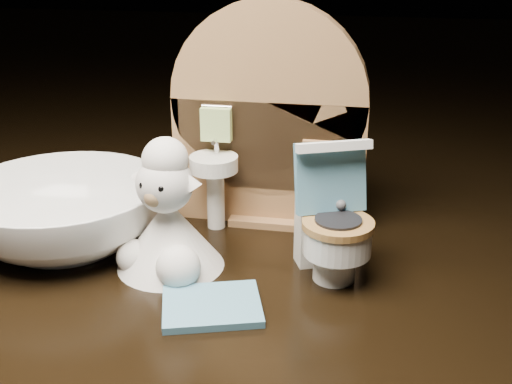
% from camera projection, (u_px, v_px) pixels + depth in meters
% --- Properties ---
extents(backdrop_panel, '(0.13, 0.05, 0.15)m').
position_uv_depth(backdrop_panel, '(267.00, 130.00, 0.43)').
color(backdrop_panel, '#9B6D43').
rests_on(backdrop_panel, ground).
extents(toy_toilet, '(0.05, 0.06, 0.08)m').
position_uv_depth(toy_toilet, '(332.00, 227.00, 0.37)').
color(toy_toilet, white).
rests_on(toy_toilet, ground).
extents(bath_mat, '(0.06, 0.06, 0.00)m').
position_uv_depth(bath_mat, '(212.00, 306.00, 0.34)').
color(bath_mat, '#538DA8').
rests_on(bath_mat, ground).
extents(toilet_brush, '(0.02, 0.02, 0.05)m').
position_uv_depth(toilet_brush, '(338.00, 253.00, 0.38)').
color(toilet_brush, white).
rests_on(toilet_brush, ground).
extents(plush_lamb, '(0.06, 0.07, 0.08)m').
position_uv_depth(plush_lamb, '(168.00, 224.00, 0.38)').
color(plush_lamb, white).
rests_on(plush_lamb, ground).
extents(ceramic_bowl, '(0.16, 0.16, 0.04)m').
position_uv_depth(ceramic_bowl, '(64.00, 213.00, 0.41)').
color(ceramic_bowl, white).
rests_on(ceramic_bowl, ground).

